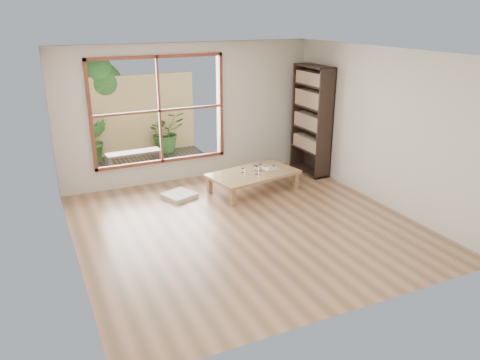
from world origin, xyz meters
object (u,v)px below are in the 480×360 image
object	(u,v)px
low_table	(253,175)
bookshelf	(312,120)
garden_bench	(134,154)
food_tray	(272,168)

from	to	relation	value
low_table	bookshelf	distance (m)	1.78
bookshelf	garden_bench	xyz separation A→B (m)	(-3.23, 1.69, -0.76)
low_table	bookshelf	size ratio (longest dim) A/B	0.80
low_table	garden_bench	distance (m)	2.74
low_table	food_tray	distance (m)	0.42
bookshelf	food_tray	bearing A→B (deg)	-159.32
bookshelf	garden_bench	world-z (taller)	bookshelf
low_table	garden_bench	size ratio (longest dim) A/B	1.53
low_table	food_tray	world-z (taller)	food_tray
garden_bench	bookshelf	bearing A→B (deg)	-29.90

